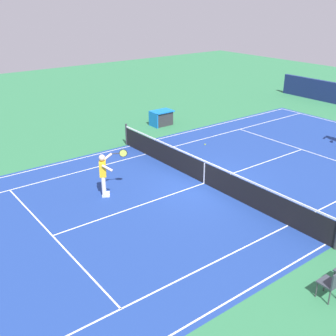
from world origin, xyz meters
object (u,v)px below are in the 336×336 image
object	(u,v)px
tennis_ball	(205,144)
equipment_cart_tarped	(161,118)
tennis_net	(204,172)
spectator_chair_4	(332,282)
tennis_player_near	(104,173)

from	to	relation	value
tennis_ball	equipment_cart_tarped	bearing A→B (deg)	-94.00
equipment_cart_tarped	tennis_net	bearing A→B (deg)	65.55
tennis_ball	spectator_chair_4	world-z (taller)	spectator_chair_4
tennis_net	equipment_cart_tarped	xyz separation A→B (m)	(-3.37, -7.41, -0.05)
tennis_player_near	spectator_chair_4	distance (m)	8.58
tennis_net	tennis_ball	world-z (taller)	tennis_net
tennis_net	tennis_ball	bearing A→B (deg)	-132.60
tennis_player_near	equipment_cart_tarped	xyz separation A→B (m)	(-7.05, -5.95, -0.49)
tennis_ball	spectator_chair_4	bearing A→B (deg)	63.28
tennis_player_near	tennis_ball	distance (m)	7.08
spectator_chair_4	tennis_net	bearing A→B (deg)	-106.84
equipment_cart_tarped	tennis_ball	bearing A→B (deg)	86.00
tennis_player_near	tennis_ball	xyz separation A→B (m)	(-6.76, -1.89, -0.90)
spectator_chair_4	tennis_ball	bearing A→B (deg)	-116.72
tennis_player_near	equipment_cart_tarped	size ratio (longest dim) A/B	1.36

